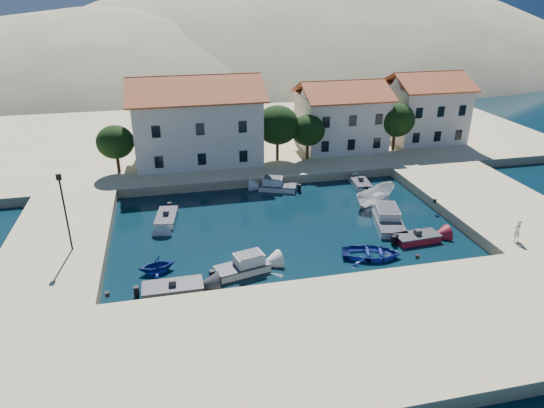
{
  "coord_description": "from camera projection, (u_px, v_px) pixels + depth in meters",
  "views": [
    {
      "loc": [
        -9.55,
        -27.58,
        19.54
      ],
      "look_at": [
        -0.93,
        10.85,
        2.0
      ],
      "focal_mm": 32.0,
      "sensor_mm": 36.0,
      "label": 1
    }
  ],
  "objects": [
    {
      "name": "cabin_cruiser_east",
      "position": [
        388.0,
        220.0,
        43.59
      ],
      "size": [
        3.59,
        6.05,
        1.6
      ],
      "rotation": [
        0.0,
        0.0,
        1.33
      ],
      "color": "silver",
      "rests_on": "ground"
    },
    {
      "name": "building_left",
      "position": [
        197.0,
        118.0,
        55.78
      ],
      "size": [
        14.7,
        9.45,
        9.7
      ],
      "color": "silver",
      "rests_on": "quay_north"
    },
    {
      "name": "cabin_cruiser_north",
      "position": [
        278.0,
        186.0,
        51.13
      ],
      "size": [
        4.22,
        2.97,
        1.6
      ],
      "rotation": [
        0.0,
        0.0,
        2.76
      ],
      "color": "silver",
      "rests_on": "ground"
    },
    {
      "name": "motorboat_red_se",
      "position": [
        417.0,
        238.0,
        40.87
      ],
      "size": [
        3.89,
        1.93,
        1.25
      ],
      "rotation": [
        0.0,
        0.0,
        0.06
      ],
      "color": "maroon",
      "rests_on": "ground"
    },
    {
      "name": "quay_north",
      "position": [
        250.0,
        136.0,
        68.51
      ],
      "size": [
        80.0,
        36.0,
        1.0
      ],
      "primitive_type": "cube",
      "color": "#CBB28A",
      "rests_on": "ground"
    },
    {
      "name": "boat_east",
      "position": [
        374.0,
        204.0,
        47.98
      ],
      "size": [
        5.42,
        4.01,
        1.97
      ],
      "primitive_type": "imported",
      "rotation": [
        0.0,
        0.0,
        2.04
      ],
      "color": "silver",
      "rests_on": "ground"
    },
    {
      "name": "cabin_cruiser_south",
      "position": [
        242.0,
        267.0,
        36.27
      ],
      "size": [
        4.36,
        2.65,
        1.6
      ],
      "rotation": [
        0.0,
        0.0,
        0.24
      ],
      "color": "silver",
      "rests_on": "ground"
    },
    {
      "name": "quay_west",
      "position": [
        58.0,
        245.0,
        39.35
      ],
      "size": [
        8.0,
        20.0,
        1.0
      ],
      "primitive_type": "cube",
      "color": "#CBB28A",
      "rests_on": "ground"
    },
    {
      "name": "quay_south",
      "position": [
        349.0,
        338.0,
        28.89
      ],
      "size": [
        52.0,
        12.0,
        1.0
      ],
      "primitive_type": "cube",
      "color": "#CBB28A",
      "rests_on": "ground"
    },
    {
      "name": "motorboat_white_west",
      "position": [
        167.0,
        218.0,
        44.46
      ],
      "size": [
        2.33,
        4.15,
        1.25
      ],
      "rotation": [
        0.0,
        0.0,
        -1.73
      ],
      "color": "silver",
      "rests_on": "ground"
    },
    {
      "name": "rowboat_south",
      "position": [
        371.0,
        257.0,
        38.57
      ],
      "size": [
        5.41,
        4.48,
        0.97
      ],
      "primitive_type": "imported",
      "rotation": [
        0.0,
        0.0,
        1.3
      ],
      "color": "navy",
      "rests_on": "ground"
    },
    {
      "name": "building_mid",
      "position": [
        341.0,
        114.0,
        60.56
      ],
      "size": [
        10.5,
        8.4,
        8.3
      ],
      "color": "silver",
      "rests_on": "quay_north"
    },
    {
      "name": "hills",
      "position": [
        261.0,
        132.0,
        158.27
      ],
      "size": [
        254.0,
        176.0,
        99.0
      ],
      "color": "#988E67",
      "rests_on": "ground"
    },
    {
      "name": "ground",
      "position": [
        318.0,
        289.0,
        34.44
      ],
      "size": [
        400.0,
        400.0,
        0.0
      ],
      "primitive_type": "plane",
      "color": "black",
      "rests_on": "ground"
    },
    {
      "name": "motorboat_grey_sw",
      "position": [
        173.0,
        289.0,
        33.96
      ],
      "size": [
        4.21,
        1.87,
        1.25
      ],
      "rotation": [
        0.0,
        0.0,
        0.0
      ],
      "color": "#333439",
      "rests_on": "ground"
    },
    {
      "name": "motorboat_white_ne",
      "position": [
        360.0,
        183.0,
        52.3
      ],
      "size": [
        2.07,
        3.76,
        1.25
      ],
      "rotation": [
        0.0,
        0.0,
        1.46
      ],
      "color": "silver",
      "rests_on": "ground"
    },
    {
      "name": "building_right",
      "position": [
        425.0,
        105.0,
        63.75
      ],
      "size": [
        9.45,
        8.4,
        8.8
      ],
      "color": "silver",
      "rests_on": "quay_north"
    },
    {
      "name": "trees",
      "position": [
        290.0,
        127.0,
        56.06
      ],
      "size": [
        37.3,
        5.3,
        6.45
      ],
      "color": "#382314",
      "rests_on": "quay_north"
    },
    {
      "name": "lamppost",
      "position": [
        64.0,
        205.0,
        36.14
      ],
      "size": [
        0.35,
        0.25,
        6.22
      ],
      "color": "black",
      "rests_on": "quay_west"
    },
    {
      "name": "quay_east",
      "position": [
        488.0,
        202.0,
        47.25
      ],
      "size": [
        11.0,
        20.0,
        1.0
      ],
      "primitive_type": "cube",
      "color": "#CBB28A",
      "rests_on": "ground"
    },
    {
      "name": "rowboat_west",
      "position": [
        157.0,
        272.0,
        36.56
      ],
      "size": [
        3.08,
        2.79,
        1.42
      ],
      "primitive_type": "imported",
      "rotation": [
        0.0,
        0.0,
        -1.38
      ],
      "color": "navy",
      "rests_on": "ground"
    },
    {
      "name": "bollards",
      "position": [
        338.0,
        245.0,
        37.98
      ],
      "size": [
        29.36,
        9.56,
        0.3
      ],
      "color": "black",
      "rests_on": "ground"
    },
    {
      "name": "pedestrian",
      "position": [
        517.0,
        231.0,
        38.57
      ],
      "size": [
        0.75,
        0.58,
        1.82
      ],
      "primitive_type": "imported",
      "rotation": [
        0.0,
        0.0,
        3.38
      ],
      "color": "silver",
      "rests_on": "quay_east"
    }
  ]
}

